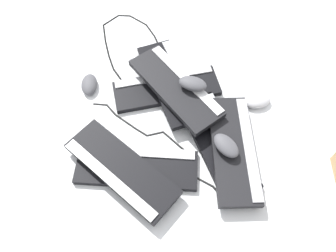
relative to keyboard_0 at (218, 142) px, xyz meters
name	(u,v)px	position (x,y,z in m)	size (l,w,h in m)	color
ground_plane	(185,123)	(-0.14, 0.07, -0.01)	(3.20, 3.20, 0.00)	white
keyboard_0	(218,142)	(0.00, 0.00, 0.00)	(0.36, 0.45, 0.03)	black
keyboard_1	(166,88)	(-0.24, 0.22, 0.00)	(0.46, 0.31, 0.03)	black
keyboard_2	(137,167)	(-0.28, -0.15, 0.00)	(0.45, 0.20, 0.03)	black
keyboard_3	(121,169)	(-0.33, -0.19, 0.03)	(0.46, 0.35, 0.03)	black
keyboard_4	(234,148)	(0.06, -0.03, 0.03)	(0.24, 0.46, 0.03)	black
keyboard_5	(171,82)	(-0.22, 0.23, 0.03)	(0.35, 0.45, 0.03)	black
keyboard_6	(175,87)	(-0.20, 0.18, 0.06)	(0.43, 0.41, 0.03)	black
mouse_0	(193,84)	(-0.13, 0.19, 0.10)	(0.11, 0.07, 0.04)	#4C4C51
mouse_1	(137,55)	(-0.40, 0.37, 0.01)	(0.11, 0.07, 0.04)	#B7B7BC
mouse_3	(258,101)	(0.14, 0.22, 0.01)	(0.11, 0.07, 0.04)	#B7B7BC
mouse_4	(226,146)	(0.03, -0.05, 0.07)	(0.11, 0.07, 0.04)	#4C4C51
mouse_5	(89,84)	(-0.56, 0.17, 0.01)	(0.11, 0.07, 0.04)	#4C4C51
cable_0	(161,144)	(-0.21, -0.04, -0.01)	(0.60, 0.34, 0.01)	black
cable_1	(125,37)	(-0.49, 0.49, -0.01)	(0.32, 0.41, 0.01)	black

